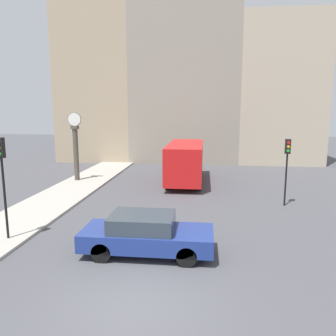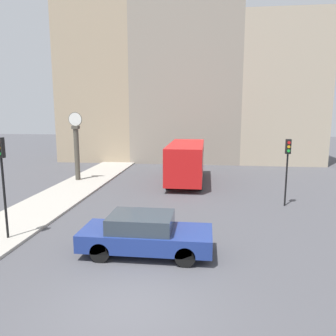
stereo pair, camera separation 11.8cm
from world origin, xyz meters
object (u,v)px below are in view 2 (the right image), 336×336
at_px(sedan_car, 145,234).
at_px(street_clock, 77,147).
at_px(traffic_light_far, 288,158).
at_px(traffic_light_near, 2,167).
at_px(bus_distant, 186,160).

height_order(sedan_car, street_clock, street_clock).
relative_size(sedan_car, traffic_light_far, 1.29).
bearing_deg(traffic_light_near, sedan_car, -5.49).
xyz_separation_m(sedan_car, traffic_light_near, (-5.52, 0.53, 2.17)).
distance_m(bus_distant, traffic_light_near, 13.06).
xyz_separation_m(traffic_light_far, street_clock, (-13.29, 4.62, -0.11)).
bearing_deg(traffic_light_far, traffic_light_near, -152.33).
xyz_separation_m(bus_distant, traffic_light_far, (5.59, -5.25, 0.98)).
height_order(bus_distant, traffic_light_near, traffic_light_near).
xyz_separation_m(sedan_car, bus_distant, (0.67, 11.96, 0.84)).
height_order(bus_distant, traffic_light_far, traffic_light_far).
distance_m(traffic_light_far, street_clock, 14.07).
distance_m(sedan_car, street_clock, 13.44).
bearing_deg(bus_distant, street_clock, -175.29).
relative_size(traffic_light_near, street_clock, 0.81).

